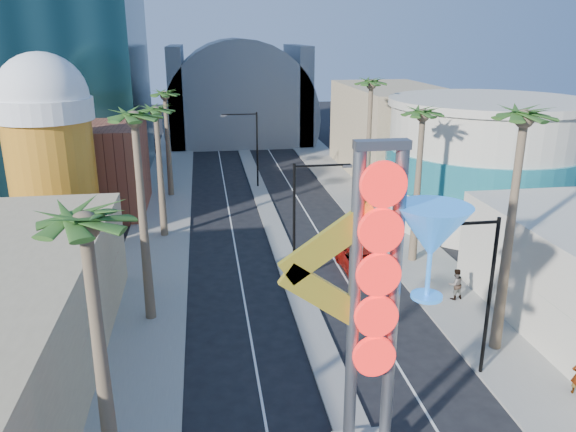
% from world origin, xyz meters
% --- Properties ---
extents(sidewalk_west, '(5.00, 100.00, 0.15)m').
position_xyz_m(sidewalk_west, '(-9.50, 35.00, 0.07)').
color(sidewalk_west, gray).
rests_on(sidewalk_west, ground).
extents(sidewalk_east, '(5.00, 100.00, 0.15)m').
position_xyz_m(sidewalk_east, '(9.50, 35.00, 0.07)').
color(sidewalk_east, gray).
rests_on(sidewalk_east, ground).
extents(median, '(1.60, 84.00, 0.15)m').
position_xyz_m(median, '(0.00, 38.00, 0.07)').
color(median, gray).
rests_on(median, ground).
extents(brick_filler_west, '(10.00, 10.00, 8.00)m').
position_xyz_m(brick_filler_west, '(-16.00, 38.00, 4.00)').
color(brick_filler_west, brown).
rests_on(brick_filler_west, ground).
extents(filler_east, '(10.00, 20.00, 10.00)m').
position_xyz_m(filler_east, '(16.00, 48.00, 5.00)').
color(filler_east, tan).
rests_on(filler_east, ground).
extents(beer_mug, '(7.00, 7.00, 14.50)m').
position_xyz_m(beer_mug, '(-17.00, 30.00, 7.84)').
color(beer_mug, orange).
rests_on(beer_mug, ground).
extents(turquoise_building, '(16.60, 16.60, 10.60)m').
position_xyz_m(turquoise_building, '(18.00, 30.00, 5.25)').
color(turquoise_building, beige).
rests_on(turquoise_building, ground).
extents(canopy, '(22.00, 16.00, 22.00)m').
position_xyz_m(canopy, '(0.00, 72.00, 4.31)').
color(canopy, slate).
rests_on(canopy, ground).
extents(neon_sign, '(6.53, 2.60, 12.55)m').
position_xyz_m(neon_sign, '(0.82, 2.96, 7.31)').
color(neon_sign, gray).
rests_on(neon_sign, ground).
extents(streetlight_0, '(3.79, 0.25, 8.00)m').
position_xyz_m(streetlight_0, '(0.55, 20.00, 4.88)').
color(streetlight_0, black).
rests_on(streetlight_0, ground).
extents(streetlight_1, '(3.79, 0.25, 8.00)m').
position_xyz_m(streetlight_1, '(-0.55, 44.00, 4.88)').
color(streetlight_1, black).
rests_on(streetlight_1, ground).
extents(streetlight_2, '(3.45, 0.25, 8.00)m').
position_xyz_m(streetlight_2, '(6.72, 8.00, 4.83)').
color(streetlight_2, black).
rests_on(streetlight_2, ground).
extents(palm_0, '(2.40, 2.40, 11.70)m').
position_xyz_m(palm_0, '(-9.00, 2.00, 9.93)').
color(palm_0, brown).
rests_on(palm_0, ground).
extents(palm_1, '(2.40, 2.40, 12.70)m').
position_xyz_m(palm_1, '(-9.00, 16.00, 10.82)').
color(palm_1, brown).
rests_on(palm_1, ground).
extents(palm_2, '(2.40, 2.40, 11.20)m').
position_xyz_m(palm_2, '(-9.00, 30.00, 9.48)').
color(palm_2, brown).
rests_on(palm_2, ground).
extents(palm_3, '(2.40, 2.40, 11.20)m').
position_xyz_m(palm_3, '(-9.00, 42.00, 9.48)').
color(palm_3, brown).
rests_on(palm_3, ground).
extents(palm_5, '(2.40, 2.40, 13.20)m').
position_xyz_m(palm_5, '(9.00, 10.00, 11.27)').
color(palm_5, brown).
rests_on(palm_5, ground).
extents(palm_6, '(2.40, 2.40, 11.70)m').
position_xyz_m(palm_6, '(9.00, 22.00, 9.93)').
color(palm_6, brown).
rests_on(palm_6, ground).
extents(palm_7, '(2.40, 2.40, 12.70)m').
position_xyz_m(palm_7, '(9.00, 34.00, 10.82)').
color(palm_7, brown).
rests_on(palm_7, ground).
extents(red_pickup, '(2.57, 5.39, 1.48)m').
position_xyz_m(red_pickup, '(4.75, 20.60, 0.74)').
color(red_pickup, '#A9150D').
rests_on(red_pickup, ground).
extents(pedestrian_b, '(1.07, 0.91, 1.96)m').
position_xyz_m(pedestrian_b, '(9.29, 15.57, 1.13)').
color(pedestrian_b, gray).
rests_on(pedestrian_b, sidewalk_east).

